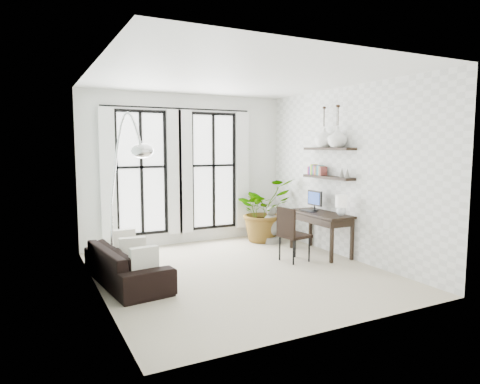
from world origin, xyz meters
TOP-DOWN VIEW (x-y plane):
  - floor at (0.00, 0.00)m, footprint 5.00×5.00m
  - ceiling at (0.00, 0.00)m, footprint 5.00×5.00m
  - wall_left at (-2.25, 0.00)m, footprint 0.00×5.00m
  - wall_right at (2.25, 0.00)m, footprint 0.00×5.00m
  - wall_back at (0.00, 2.50)m, footprint 4.50×0.00m
  - windows at (-0.20, 2.43)m, footprint 3.26×0.13m
  - wall_shelves at (2.11, 0.40)m, footprint 0.25×1.30m
  - sofa at (-1.80, 0.30)m, footprint 1.01×2.07m
  - throw_pillows at (-1.70, 0.30)m, footprint 0.40×1.52m
  - plant at (1.54, 1.88)m, footprint 1.45×1.32m
  - desk at (1.94, 0.32)m, footprint 0.59×1.39m
  - desk_chair at (1.13, 0.16)m, footprint 0.53×0.53m
  - arc_lamp at (-1.69, 0.60)m, footprint 0.77×0.90m
  - buddha at (1.62, 1.66)m, footprint 0.45×0.45m
  - vase_a at (2.11, 0.11)m, footprint 0.37×0.37m
  - vase_b at (2.11, 0.51)m, footprint 0.37×0.37m

SIDE VIEW (x-z plane):
  - floor at x=0.00m, z-range 0.00..0.00m
  - sofa at x=-1.80m, z-range 0.00..0.58m
  - buddha at x=1.62m, z-range -0.06..0.74m
  - throw_pillows at x=-1.70m, z-range 0.30..0.70m
  - desk_chair at x=1.13m, z-range 0.07..1.07m
  - plant at x=1.54m, z-range 0.00..1.39m
  - desk at x=1.94m, z-range 0.15..1.36m
  - windows at x=-0.20m, z-range 0.24..2.88m
  - wall_left at x=-2.25m, z-range -0.90..4.10m
  - wall_right at x=2.25m, z-range -0.90..4.10m
  - wall_back at x=0.00m, z-range -0.65..3.85m
  - wall_shelves at x=2.11m, z-range 1.43..2.03m
  - arc_lamp at x=-1.69m, z-range 0.65..3.28m
  - vase_a at x=2.11m, z-range 2.07..2.46m
  - vase_b at x=2.11m, z-range 2.07..2.46m
  - ceiling at x=0.00m, z-range 3.20..3.20m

